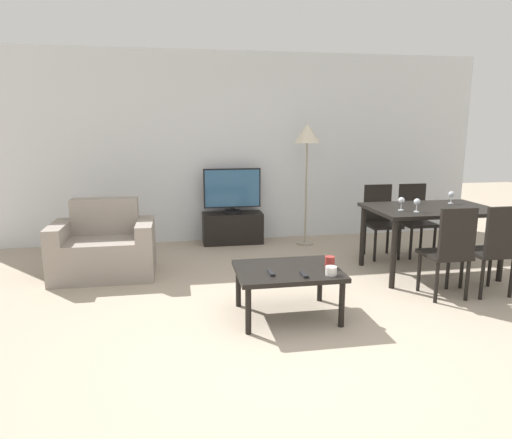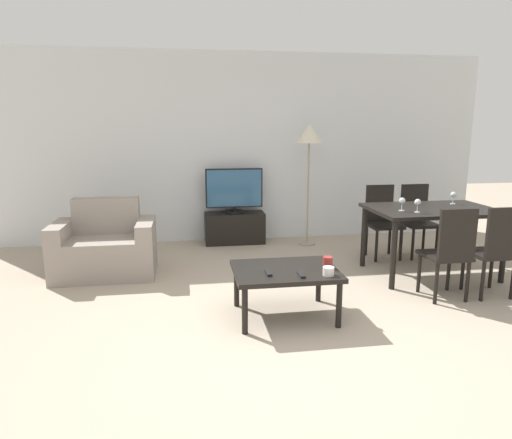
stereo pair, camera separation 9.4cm
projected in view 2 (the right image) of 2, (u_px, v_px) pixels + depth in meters
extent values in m
plane|color=tan|center=(292.00, 346.00, 3.53)|extent=(18.00, 18.00, 0.00)
cube|color=silver|center=(238.00, 148.00, 6.63)|extent=(7.32, 0.06, 2.70)
cube|color=gray|center=(105.00, 256.00, 5.17)|extent=(0.75, 0.72, 0.44)
cube|color=gray|center=(107.00, 215.00, 5.33)|extent=(0.75, 0.20, 0.41)
cube|color=gray|center=(62.00, 250.00, 5.08)|extent=(0.18, 0.72, 0.62)
cube|color=gray|center=(147.00, 247.00, 5.22)|extent=(0.18, 0.72, 0.62)
cube|color=black|center=(235.00, 228.00, 6.60)|extent=(0.85, 0.36, 0.44)
cylinder|color=black|center=(234.00, 212.00, 6.55)|extent=(0.28, 0.28, 0.03)
cylinder|color=black|center=(234.00, 209.00, 6.54)|extent=(0.04, 0.04, 0.05)
cube|color=black|center=(234.00, 188.00, 6.48)|extent=(0.81, 0.04, 0.56)
cube|color=#2D5B84|center=(234.00, 188.00, 6.46)|extent=(0.78, 0.01, 0.52)
cube|color=black|center=(285.00, 271.00, 4.01)|extent=(0.91, 0.71, 0.04)
cylinder|color=black|center=(245.00, 311.00, 3.70)|extent=(0.05, 0.05, 0.40)
cylinder|color=black|center=(339.00, 305.00, 3.82)|extent=(0.05, 0.05, 0.40)
cylinder|color=black|center=(237.00, 286.00, 4.28)|extent=(0.05, 0.05, 0.40)
cylinder|color=black|center=(319.00, 281.00, 4.40)|extent=(0.05, 0.05, 0.40)
cube|color=black|center=(433.00, 210.00, 5.10)|extent=(1.38, 0.92, 0.04)
cylinder|color=black|center=(394.00, 255.00, 4.69)|extent=(0.06, 0.06, 0.73)
cylinder|color=black|center=(504.00, 250.00, 4.88)|extent=(0.06, 0.06, 0.73)
cylinder|color=black|center=(364.00, 237.00, 5.47)|extent=(0.06, 0.06, 0.73)
cylinder|color=black|center=(460.00, 233.00, 5.66)|extent=(0.06, 0.06, 0.73)
cube|color=black|center=(444.00, 256.00, 4.46)|extent=(0.40, 0.40, 0.04)
cylinder|color=black|center=(419.00, 273.00, 4.64)|extent=(0.04, 0.04, 0.41)
cylinder|color=black|center=(448.00, 271.00, 4.69)|extent=(0.04, 0.04, 0.41)
cylinder|color=black|center=(436.00, 284.00, 4.32)|extent=(0.04, 0.04, 0.41)
cylinder|color=black|center=(467.00, 282.00, 4.37)|extent=(0.04, 0.04, 0.41)
cube|color=black|center=(458.00, 234.00, 4.23)|extent=(0.37, 0.04, 0.48)
cube|color=black|center=(420.00, 224.00, 5.87)|extent=(0.40, 0.40, 0.04)
cylinder|color=black|center=(413.00, 245.00, 5.74)|extent=(0.04, 0.04, 0.41)
cylinder|color=black|center=(437.00, 244.00, 5.79)|extent=(0.04, 0.04, 0.41)
cylinder|color=black|center=(401.00, 238.00, 6.05)|extent=(0.04, 0.04, 0.41)
cylinder|color=black|center=(424.00, 238.00, 6.10)|extent=(0.04, 0.04, 0.41)
cube|color=black|center=(414.00, 202.00, 6.00)|extent=(0.37, 0.04, 0.48)
cube|color=black|center=(489.00, 253.00, 4.53)|extent=(0.40, 0.40, 0.04)
cylinder|color=black|center=(463.00, 271.00, 4.71)|extent=(0.04, 0.04, 0.41)
cylinder|color=black|center=(491.00, 269.00, 4.76)|extent=(0.04, 0.04, 0.41)
cylinder|color=black|center=(483.00, 281.00, 4.40)|extent=(0.04, 0.04, 0.41)
cube|color=black|center=(505.00, 232.00, 4.30)|extent=(0.37, 0.04, 0.48)
cube|color=black|center=(384.00, 225.00, 5.80)|extent=(0.40, 0.40, 0.04)
cylinder|color=black|center=(376.00, 246.00, 5.66)|extent=(0.04, 0.04, 0.41)
cylinder|color=black|center=(401.00, 245.00, 5.71)|extent=(0.04, 0.04, 0.41)
cylinder|color=black|center=(366.00, 240.00, 5.98)|extent=(0.04, 0.04, 0.41)
cylinder|color=black|center=(390.00, 239.00, 6.03)|extent=(0.04, 0.04, 0.41)
cube|color=black|center=(379.00, 203.00, 5.92)|extent=(0.37, 0.04, 0.48)
cylinder|color=gray|center=(307.00, 243.00, 6.56)|extent=(0.24, 0.24, 0.02)
cylinder|color=gray|center=(308.00, 194.00, 6.41)|extent=(0.02, 0.02, 1.42)
cone|color=beige|center=(309.00, 133.00, 6.24)|extent=(0.36, 0.36, 0.26)
cube|color=black|center=(301.00, 275.00, 3.82)|extent=(0.04, 0.15, 0.02)
cube|color=black|center=(268.00, 273.00, 3.86)|extent=(0.04, 0.15, 0.02)
cylinder|color=maroon|center=(328.00, 262.00, 4.03)|extent=(0.09, 0.09, 0.10)
cylinder|color=white|center=(328.00, 271.00, 3.82)|extent=(0.10, 0.10, 0.07)
cylinder|color=silver|center=(453.00, 204.00, 5.34)|extent=(0.06, 0.06, 0.01)
cylinder|color=silver|center=(453.00, 201.00, 5.33)|extent=(0.01, 0.01, 0.07)
sphere|color=silver|center=(454.00, 195.00, 5.31)|extent=(0.07, 0.07, 0.07)
cylinder|color=silver|center=(402.00, 211.00, 4.92)|extent=(0.06, 0.06, 0.01)
cylinder|color=silver|center=(402.00, 207.00, 4.91)|extent=(0.01, 0.01, 0.07)
sphere|color=silver|center=(402.00, 201.00, 4.89)|extent=(0.07, 0.07, 0.07)
cylinder|color=silver|center=(417.00, 212.00, 4.82)|extent=(0.06, 0.06, 0.01)
cylinder|color=silver|center=(417.00, 209.00, 4.82)|extent=(0.01, 0.01, 0.07)
sphere|color=silver|center=(418.00, 202.00, 4.80)|extent=(0.07, 0.07, 0.07)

